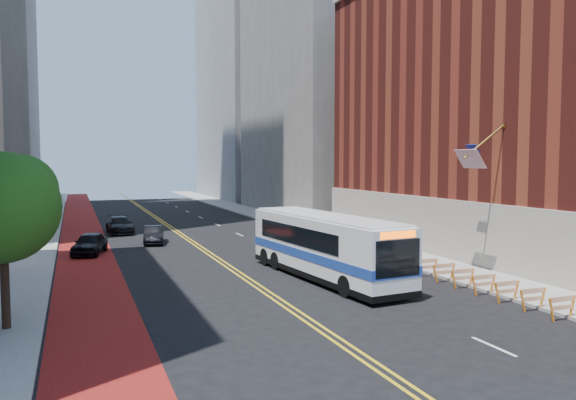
{
  "coord_description": "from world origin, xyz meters",
  "views": [
    {
      "loc": [
        -8.81,
        -17.35,
        6.49
      ],
      "look_at": [
        0.93,
        8.0,
        4.59
      ],
      "focal_mm": 35.0,
      "sensor_mm": 36.0,
      "label": 1
    }
  ],
  "objects_px": {
    "car_a": "(90,243)",
    "car_b": "(154,235)",
    "street_tree": "(4,203)",
    "transit_bus": "(324,245)",
    "car_c": "(120,225)"
  },
  "relations": [
    {
      "from": "car_a",
      "to": "car_b",
      "type": "xyz_separation_m",
      "value": [
        4.87,
        3.65,
        -0.07
      ]
    },
    {
      "from": "car_a",
      "to": "car_c",
      "type": "height_order",
      "value": "car_a"
    },
    {
      "from": "street_tree",
      "to": "transit_bus",
      "type": "xyz_separation_m",
      "value": [
        15.27,
        4.51,
        -3.07
      ]
    },
    {
      "from": "street_tree",
      "to": "transit_bus",
      "type": "distance_m",
      "value": 16.22
    },
    {
      "from": "transit_bus",
      "to": "street_tree",
      "type": "bearing_deg",
      "value": -169.32
    },
    {
      "from": "car_b",
      "to": "transit_bus",
      "type": "bearing_deg",
      "value": -58.03
    },
    {
      "from": "street_tree",
      "to": "car_c",
      "type": "height_order",
      "value": "street_tree"
    },
    {
      "from": "transit_bus",
      "to": "car_c",
      "type": "distance_m",
      "value": 25.83
    },
    {
      "from": "car_a",
      "to": "car_b",
      "type": "relative_size",
      "value": 1.07
    },
    {
      "from": "car_a",
      "to": "car_c",
      "type": "relative_size",
      "value": 0.88
    },
    {
      "from": "street_tree",
      "to": "car_c",
      "type": "bearing_deg",
      "value": 77.67
    },
    {
      "from": "street_tree",
      "to": "car_c",
      "type": "relative_size",
      "value": 1.32
    },
    {
      "from": "street_tree",
      "to": "transit_bus",
      "type": "bearing_deg",
      "value": 16.44
    },
    {
      "from": "car_b",
      "to": "car_a",
      "type": "bearing_deg",
      "value": -133.75
    },
    {
      "from": "street_tree",
      "to": "car_c",
      "type": "xyz_separation_m",
      "value": [
        6.27,
        28.69,
        -4.17
      ]
    }
  ]
}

